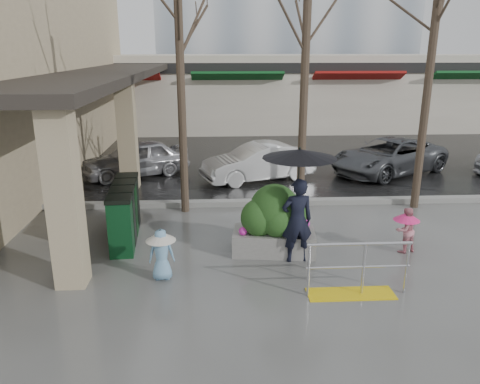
{
  "coord_description": "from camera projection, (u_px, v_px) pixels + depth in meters",
  "views": [
    {
      "loc": [
        -1.15,
        -8.74,
        4.32
      ],
      "look_at": [
        -0.62,
        1.08,
        1.3
      ],
      "focal_mm": 35.0,
      "sensor_mm": 36.0,
      "label": 1
    }
  ],
  "objects": [
    {
      "name": "ground",
      "position": [
        272.0,
        267.0,
        9.67
      ],
      "size": [
        120.0,
        120.0,
        0.0
      ],
      "primitive_type": "plane",
      "color": "#51514F",
      "rests_on": "ground"
    },
    {
      "name": "street_asphalt",
      "position": [
        232.0,
        117.0,
        30.67
      ],
      "size": [
        120.0,
        36.0,
        0.01
      ],
      "primitive_type": "cube",
      "color": "black",
      "rests_on": "ground"
    },
    {
      "name": "curb",
      "position": [
        256.0,
        203.0,
        13.47
      ],
      "size": [
        120.0,
        0.3,
        0.15
      ],
      "primitive_type": "cube",
      "color": "gray",
      "rests_on": "ground"
    },
    {
      "name": "canopy_slab",
      "position": [
        107.0,
        70.0,
        15.99
      ],
      "size": [
        2.8,
        18.0,
        0.25
      ],
      "primitive_type": "cube",
      "color": "#2D2823",
      "rests_on": "pillar_front"
    },
    {
      "name": "pillar_front",
      "position": [
        64.0,
        197.0,
        8.48
      ],
      "size": [
        0.55,
        0.55,
        3.5
      ],
      "primitive_type": "cube",
      "color": "tan",
      "rests_on": "ground"
    },
    {
      "name": "pillar_back",
      "position": [
        127.0,
        134.0,
        14.68
      ],
      "size": [
        0.55,
        0.55,
        3.5
      ],
      "primitive_type": "cube",
      "color": "tan",
      "rests_on": "ground"
    },
    {
      "name": "storefront_row",
      "position": [
        270.0,
        91.0,
        26.33
      ],
      "size": [
        34.0,
        6.74,
        4.0
      ],
      "color": "beige",
      "rests_on": "ground"
    },
    {
      "name": "handrail",
      "position": [
        355.0,
        276.0,
        8.49
      ],
      "size": [
        1.9,
        0.5,
        1.03
      ],
      "color": "yellow",
      "rests_on": "ground"
    },
    {
      "name": "tree_west",
      "position": [
        178.0,
        16.0,
        11.51
      ],
      "size": [
        3.2,
        3.2,
        6.8
      ],
      "color": "#382B21",
      "rests_on": "ground"
    },
    {
      "name": "tree_midwest",
      "position": [
        307.0,
        10.0,
        11.63
      ],
      "size": [
        3.2,
        3.2,
        7.0
      ],
      "color": "#382B21",
      "rests_on": "ground"
    },
    {
      "name": "tree_mideast",
      "position": [
        435.0,
        27.0,
        11.91
      ],
      "size": [
        3.2,
        3.2,
        6.5
      ],
      "color": "#382B21",
      "rests_on": "ground"
    },
    {
      "name": "woman",
      "position": [
        298.0,
        192.0,
        9.52
      ],
      "size": [
        1.5,
        1.5,
        2.46
      ],
      "rotation": [
        0.0,
        0.0,
        3.28
      ],
      "color": "black",
      "rests_on": "ground"
    },
    {
      "name": "child_pink",
      "position": [
        406.0,
        227.0,
        10.23
      ],
      "size": [
        0.6,
        0.57,
        1.02
      ],
      "rotation": [
        0.0,
        0.0,
        3.47
      ],
      "color": "pink",
      "rests_on": "ground"
    },
    {
      "name": "child_blue",
      "position": [
        161.0,
        250.0,
        9.0
      ],
      "size": [
        0.59,
        0.59,
        1.04
      ],
      "rotation": [
        0.0,
        0.0,
        3.22
      ],
      "color": "#71A3C9",
      "rests_on": "ground"
    },
    {
      "name": "planter",
      "position": [
        274.0,
        220.0,
        10.19
      ],
      "size": [
        1.87,
        1.11,
        1.56
      ],
      "rotation": [
        0.0,
        0.0,
        -0.12
      ],
      "color": "slate",
      "rests_on": "ground"
    },
    {
      "name": "news_boxes",
      "position": [
        125.0,
        212.0,
        10.92
      ],
      "size": [
        0.73,
        2.41,
        1.32
      ],
      "rotation": [
        0.0,
        0.0,
        0.08
      ],
      "color": "#0E3E1D",
      "rests_on": "ground"
    },
    {
      "name": "car_a",
      "position": [
        135.0,
        159.0,
        16.39
      ],
      "size": [
        3.98,
        2.95,
        1.26
      ],
      "primitive_type": "imported",
      "rotation": [
        0.0,
        0.0,
        -1.12
      ],
      "color": "#B4B4B9",
      "rests_on": "ground"
    },
    {
      "name": "car_b",
      "position": [
        258.0,
        162.0,
        15.87
      ],
      "size": [
        4.05,
        2.57,
        1.26
      ],
      "primitive_type": "imported",
      "rotation": [
        0.0,
        0.0,
        -1.22
      ],
      "color": "silver",
      "rests_on": "ground"
    },
    {
      "name": "car_c",
      "position": [
        389.0,
        156.0,
        16.76
      ],
      "size": [
        4.97,
        4.09,
        1.26
      ],
      "primitive_type": "imported",
      "rotation": [
        0.0,
        0.0,
        -1.04
      ],
      "color": "#53555A",
      "rests_on": "ground"
    }
  ]
}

